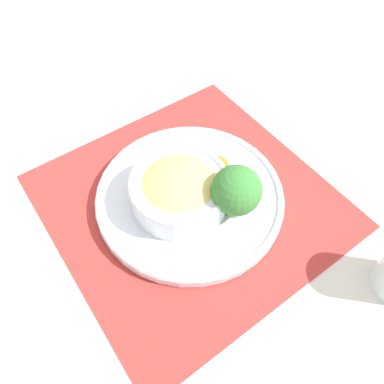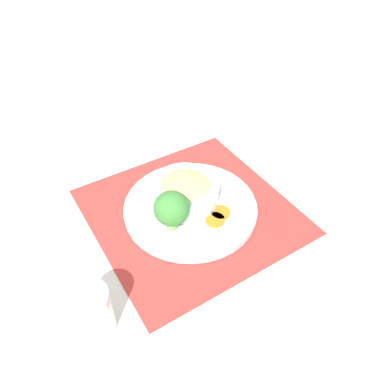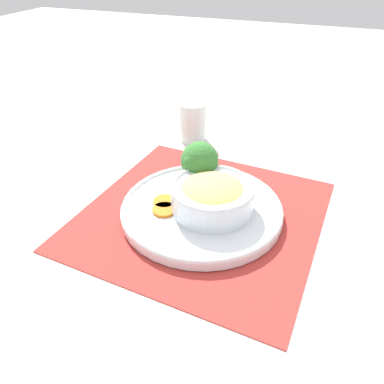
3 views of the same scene
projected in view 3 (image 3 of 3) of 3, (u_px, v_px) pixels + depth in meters
name	position (u px, v px, depth m)	size (l,w,h in m)	color
ground_plane	(202.00, 215.00, 0.71)	(4.00, 4.00, 0.00)	beige
placemat	(202.00, 214.00, 0.71)	(0.46, 0.46, 0.00)	#B2332D
plate	(202.00, 208.00, 0.70)	(0.30, 0.30, 0.02)	silver
bowl	(213.00, 194.00, 0.68)	(0.15, 0.15, 0.06)	silver
broccoli_floret	(199.00, 161.00, 0.73)	(0.07, 0.07, 0.09)	#759E51
carrot_slice_near	(164.00, 202.00, 0.71)	(0.04, 0.04, 0.01)	orange
carrot_slice_middle	(164.00, 210.00, 0.69)	(0.04, 0.04, 0.01)	orange
water_glass	(193.00, 124.00, 0.95)	(0.07, 0.07, 0.10)	silver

